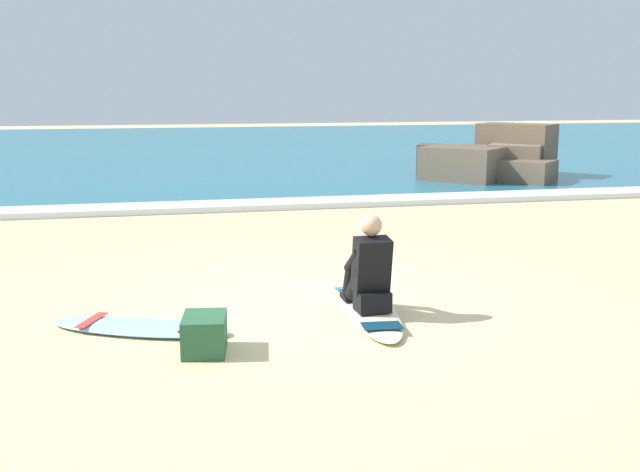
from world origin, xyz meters
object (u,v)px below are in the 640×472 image
surfboard_main (367,308)px  surfer_seated (369,272)px  beach_bag (205,334)px  surfboard_spare_near (141,327)px

surfboard_main → surfer_seated: surfer_seated is taller
surfer_seated → beach_bag: (-1.66, -0.72, -0.28)m
surfboard_spare_near → beach_bag: size_ratio=3.76×
surfer_seated → surfboard_spare_near: size_ratio=0.52×
surfboard_main → beach_bag: size_ratio=4.69×
surfer_seated → beach_bag: surfer_seated is taller
surfboard_spare_near → beach_bag: 0.90m
surfboard_spare_near → beach_bag: (0.55, -0.70, 0.12)m
surfboard_main → beach_bag: bearing=-153.3°
beach_bag → surfboard_spare_near: bearing=127.8°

